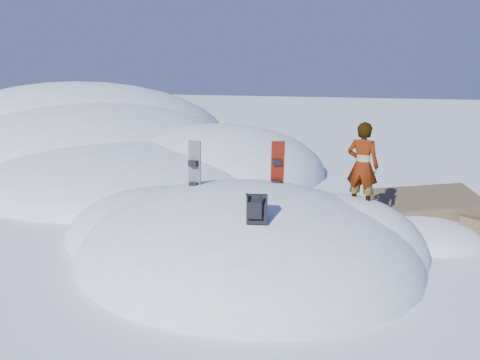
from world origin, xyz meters
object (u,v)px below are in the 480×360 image
(snowboard_dark, at_px, (194,177))
(person, at_px, (363,166))
(backpack, at_px, (257,209))
(snowboard_red, at_px, (277,175))

(snowboard_dark, distance_m, person, 3.42)
(backpack, xyz_separation_m, person, (1.51, 2.36, 0.37))
(person, bearing_deg, backpack, 70.69)
(snowboard_dark, height_order, person, person)
(snowboard_dark, xyz_separation_m, backpack, (1.81, -1.56, -0.08))
(snowboard_red, bearing_deg, person, -18.31)
(backpack, bearing_deg, snowboard_dark, 123.25)
(backpack, distance_m, person, 2.83)
(snowboard_dark, relative_size, backpack, 2.68)
(snowboard_red, height_order, person, person)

